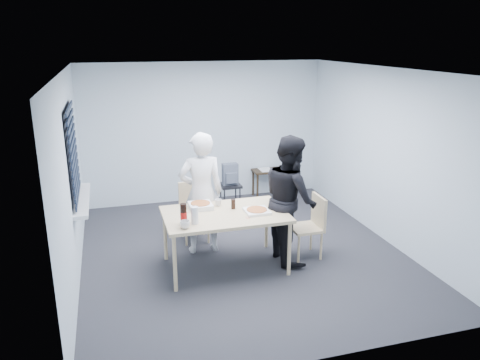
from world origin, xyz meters
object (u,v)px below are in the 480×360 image
object	(u,v)px
chair_far	(194,207)
backpack	(230,174)
chair_right	(312,222)
mug_a	(185,225)
soda_bottle	(184,215)
side_table	(273,173)
dining_table	(225,217)
person_white	(201,193)
mug_b	(218,203)
person_black	(290,199)
stool	(230,190)

from	to	relation	value
chair_far	backpack	xyz separation A→B (m)	(0.85, 0.98, 0.18)
chair_right	backpack	world-z (taller)	chair_right
mug_a	soda_bottle	bearing A→B (deg)	87.44
side_table	backpack	size ratio (longest dim) A/B	2.13
chair_far	side_table	xyz separation A→B (m)	(1.88, 1.58, -0.05)
dining_table	person_white	xyz separation A→B (m)	(-0.19, 0.60, 0.16)
person_white	mug_b	world-z (taller)	person_white
soda_bottle	dining_table	bearing A→B (deg)	22.20
mug_a	dining_table	bearing A→B (deg)	31.94
person_black	mug_b	size ratio (longest dim) A/B	17.70
chair_right	soda_bottle	world-z (taller)	soda_bottle
person_white	stool	distance (m)	1.75
chair_far	mug_b	world-z (taller)	chair_far
dining_table	mug_a	world-z (taller)	mug_a
chair_far	person_white	xyz separation A→B (m)	(0.03, -0.48, 0.37)
person_black	person_white	bearing A→B (deg)	62.86
person_white	chair_right	bearing A→B (deg)	157.73
chair_right	mug_a	xyz separation A→B (m)	(-1.85, -0.38, 0.32)
dining_table	mug_a	size ratio (longest dim) A/B	13.12
dining_table	chair_right	xyz separation A→B (m)	(1.26, 0.01, -0.21)
dining_table	chair_right	size ratio (longest dim) A/B	1.81
side_table	backpack	bearing A→B (deg)	-149.73
backpack	person_white	bearing A→B (deg)	-139.26
mug_a	soda_bottle	size ratio (longest dim) A/B	0.46
dining_table	side_table	bearing A→B (deg)	58.11
stool	chair_right	bearing A→B (deg)	-72.76
chair_far	person_black	size ratio (longest dim) A/B	0.50
backpack	dining_table	bearing A→B (deg)	-126.88
person_white	mug_b	bearing A→B (deg)	119.24
person_white	backpack	xyz separation A→B (m)	(0.81, 1.45, -0.20)
mug_b	side_table	bearing A→B (deg)	54.71
person_white	side_table	world-z (taller)	person_white
dining_table	person_black	distance (m)	0.95
dining_table	mug_b	size ratio (longest dim) A/B	16.14
chair_right	mug_b	bearing A→B (deg)	167.34
person_black	chair_far	bearing A→B (deg)	47.65
backpack	mug_a	xyz separation A→B (m)	(-1.21, -2.42, 0.15)
backpack	soda_bottle	size ratio (longest dim) A/B	1.41
chair_far	person_white	size ratio (longest dim) A/B	0.50
stool	person_black	bearing A→B (deg)	-81.39
side_table	mug_b	xyz separation A→B (m)	(-1.67, -2.36, 0.37)
chair_right	person_black	distance (m)	0.50
side_table	dining_table	bearing A→B (deg)	-121.89
dining_table	person_white	size ratio (longest dim) A/B	0.91
soda_bottle	stool	bearing A→B (deg)	62.34
chair_far	mug_a	bearing A→B (deg)	-104.29
mug_a	person_black	bearing A→B (deg)	14.54
backpack	mug_b	distance (m)	1.88
dining_table	mug_a	xyz separation A→B (m)	(-0.59, -0.37, 0.11)
chair_far	backpack	bearing A→B (deg)	49.09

